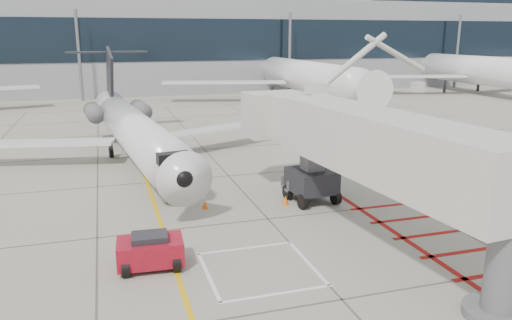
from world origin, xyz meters
name	(u,v)px	position (x,y,z in m)	size (l,w,h in m)	color
ground_plane	(298,252)	(0.00, 0.00, 0.00)	(260.00, 260.00, 0.00)	gray
regional_jet	(141,115)	(-5.10, 14.56, 3.78)	(22.86, 28.83, 7.55)	white
jet_bridge	(382,159)	(3.65, -0.04, 3.74)	(8.87, 18.72, 7.49)	beige
pushback_tug	(150,250)	(-5.98, 0.38, 0.73)	(2.49, 1.56, 1.45)	maroon
baggage_cart	(299,187)	(2.76, 6.80, 0.58)	(1.82, 1.15, 1.15)	#525357
ground_power_unit	(437,174)	(10.90, 5.74, 0.90)	(2.28, 1.33, 1.80)	silver
cone_nose	(205,204)	(-2.64, 6.43, 0.22)	(0.31, 0.31, 0.43)	#E44A0C
cone_side	(286,200)	(1.57, 5.77, 0.24)	(0.35, 0.35, 0.49)	orange
terminal_building	(203,45)	(10.00, 70.00, 7.00)	(180.00, 28.00, 14.00)	gray
terminal_glass_band	(222,40)	(10.00, 55.95, 8.00)	(180.00, 0.10, 6.00)	black
terminal_dome	(491,8)	(70.00, 70.00, 14.00)	(40.00, 28.00, 28.00)	black
bg_aircraft_c	(298,55)	(18.22, 46.00, 6.05)	(36.31, 40.35, 12.10)	silver
bg_aircraft_d	(475,51)	(46.72, 46.00, 6.31)	(37.85, 42.06, 12.62)	silver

